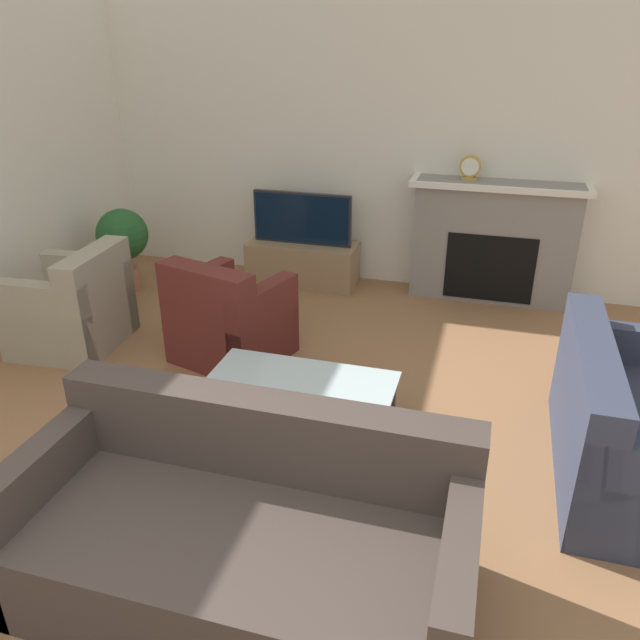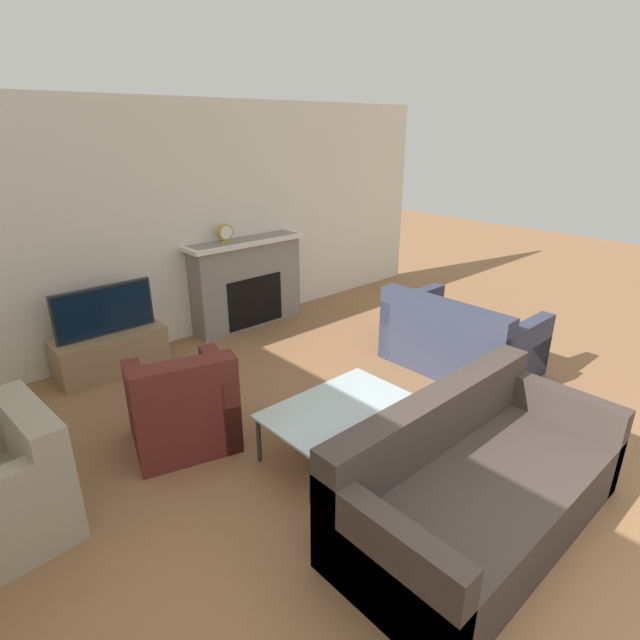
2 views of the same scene
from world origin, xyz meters
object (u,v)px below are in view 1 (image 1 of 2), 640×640
Objects in this scene: coffee_table at (298,390)px; tv at (302,218)px; potted_plant at (123,239)px; mantel_clock at (470,167)px; armchair_by_window at (73,310)px; couch_sectional at (243,538)px; armchair_accent at (229,323)px.

tv is at bearing 106.99° from coffee_table.
coffee_table is 3.07m from potted_plant.
armchair_by_window is at bearing -146.12° from mantel_clock.
armchair_by_window is 2.27m from coffee_table.
tv is at bearing 139.18° from armchair_by_window.
couch_sectional is 2.49× the size of potted_plant.
couch_sectional is at bearing -76.44° from tv.
coffee_table is (0.78, -2.57, -0.31)m from tv.
armchair_accent reaches higher than potted_plant.
armchair_by_window is 0.92× the size of armchair_accent.
couch_sectional is 4.01m from mantel_clock.
mantel_clock reaches higher than armchair_by_window.
tv reaches higher than armchair_by_window.
armchair_accent is at bearing 133.71° from coffee_table.
mantel_clock is (0.65, 3.84, 0.94)m from couch_sectional.
tv is 0.49× the size of couch_sectional.
mantel_clock is at bearing -115.36° from armchair_accent.
tv is at bearing 103.56° from couch_sectional.
mantel_clock reaches higher than potted_plant.
coffee_table is at bearing -105.60° from mantel_clock.
coffee_table is (0.85, -0.89, 0.06)m from armchair_accent.
armchair_accent is 1.15× the size of potted_plant.
coffee_table is at bearing 66.51° from armchair_by_window.
mantel_clock reaches higher than tv.
armchair_by_window and armchair_accent have the same top height.
potted_plant is (-1.54, 1.04, 0.22)m from armchair_accent.
coffee_table is (-0.11, 1.13, 0.08)m from couch_sectional.
couch_sectional reaches higher than potted_plant.
couch_sectional is (0.89, -3.70, -0.39)m from tv.
tv is 3.83m from couch_sectional.
coffee_table is 2.94m from mantel_clock.
tv is at bearing 21.85° from potted_plant.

